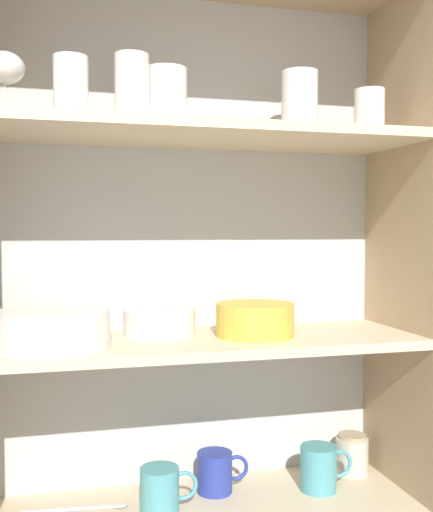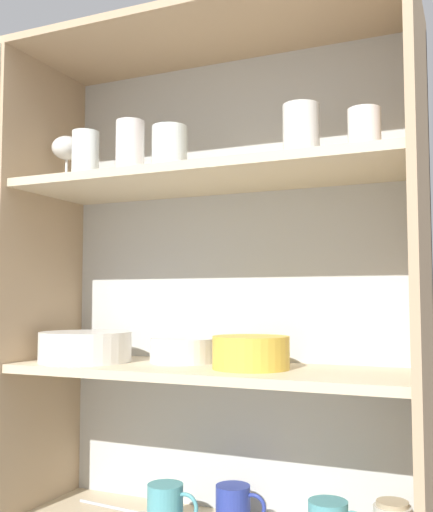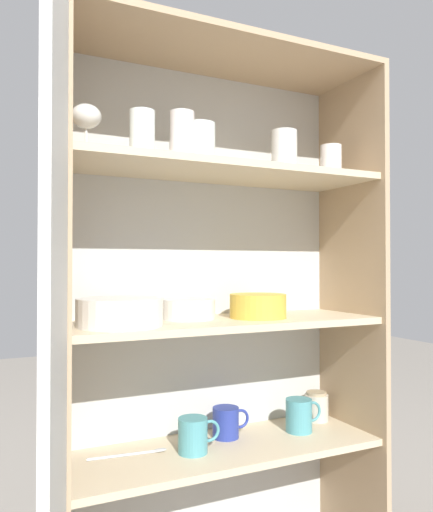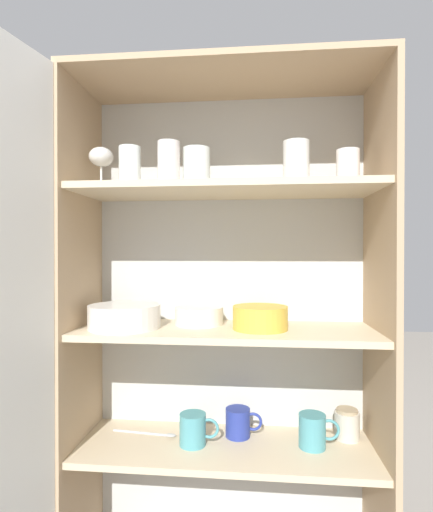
% 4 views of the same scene
% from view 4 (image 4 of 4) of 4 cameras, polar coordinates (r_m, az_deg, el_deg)
% --- Properties ---
extents(cupboard_back_panel, '(0.94, 0.02, 1.50)m').
position_cam_4_polar(cupboard_back_panel, '(1.41, 1.74, -8.56)').
color(cupboard_back_panel, silver).
rests_on(cupboard_back_panel, ground_plane).
extents(cupboard_side_left, '(0.02, 0.34, 1.50)m').
position_cam_4_polar(cupboard_side_left, '(1.37, -18.73, -8.87)').
color(cupboard_side_left, tan).
rests_on(cupboard_side_left, ground_plane).
extents(cupboard_side_right, '(0.02, 0.34, 1.50)m').
position_cam_4_polar(cupboard_side_right, '(1.30, 22.27, -9.36)').
color(cupboard_side_right, tan).
rests_on(cupboard_side_right, ground_plane).
extents(cupboard_top_panel, '(0.94, 0.34, 0.02)m').
position_cam_4_polar(cupboard_top_panel, '(1.35, 1.24, 24.00)').
color(cupboard_top_panel, tan).
rests_on(cupboard_top_panel, cupboard_side_left).
extents(shelf_board_lower, '(0.91, 0.30, 0.02)m').
position_cam_4_polar(shelf_board_lower, '(1.38, 1.23, -25.74)').
color(shelf_board_lower, beige).
extents(shelf_board_middle, '(0.91, 0.30, 0.02)m').
position_cam_4_polar(shelf_board_middle, '(1.26, 1.23, -10.69)').
color(shelf_board_middle, beige).
extents(shelf_board_upper, '(0.91, 0.30, 0.02)m').
position_cam_4_polar(shelf_board_upper, '(1.25, 1.24, 9.37)').
color(shelf_board_upper, beige).
extents(tumbler_glass_0, '(0.07, 0.07, 0.12)m').
position_cam_4_polar(tumbler_glass_0, '(1.21, -6.86, 13.09)').
color(tumbler_glass_0, silver).
rests_on(tumbler_glass_0, shelf_board_upper).
extents(tumbler_glass_1, '(0.06, 0.06, 0.11)m').
position_cam_4_polar(tumbler_glass_1, '(1.22, -12.29, 12.57)').
color(tumbler_glass_1, white).
rests_on(tumbler_glass_1, shelf_board_upper).
extents(tumbler_glass_2, '(0.08, 0.08, 0.14)m').
position_cam_4_polar(tumbler_glass_2, '(1.28, 11.32, 12.75)').
color(tumbler_glass_2, white).
rests_on(tumbler_glass_2, shelf_board_upper).
extents(tumbler_glass_3, '(0.07, 0.07, 0.10)m').
position_cam_4_polar(tumbler_glass_3, '(1.25, 18.24, 12.04)').
color(tumbler_glass_3, silver).
rests_on(tumbler_glass_3, shelf_board_upper).
extents(tumbler_glass_4, '(0.08, 0.08, 0.11)m').
position_cam_4_polar(tumbler_glass_4, '(1.25, -2.87, 12.55)').
color(tumbler_glass_4, white).
rests_on(tumbler_glass_4, shelf_board_upper).
extents(wine_glass_0, '(0.08, 0.08, 0.13)m').
position_cam_4_polar(wine_glass_0, '(1.35, -16.15, 13.12)').
color(wine_glass_0, white).
rests_on(wine_glass_0, shelf_board_upper).
extents(plate_stack_white, '(0.22, 0.22, 0.07)m').
position_cam_4_polar(plate_stack_white, '(1.29, -13.00, -8.39)').
color(plate_stack_white, silver).
rests_on(plate_stack_white, shelf_board_middle).
extents(mixing_bowl_large, '(0.17, 0.17, 0.07)m').
position_cam_4_polar(mixing_bowl_large, '(1.24, 6.26, -8.61)').
color(mixing_bowl_large, gold).
rests_on(mixing_bowl_large, shelf_board_middle).
extents(serving_bowl_small, '(0.16, 0.16, 0.06)m').
position_cam_4_polar(serving_bowl_small, '(1.31, -2.50, -8.37)').
color(serving_bowl_small, silver).
rests_on(serving_bowl_small, shelf_board_middle).
extents(coffee_mug_primary, '(0.12, 0.08, 0.10)m').
position_cam_4_polar(coffee_mug_primary, '(1.37, 13.63, -23.10)').
color(coffee_mug_primary, teal).
rests_on(coffee_mug_primary, shelf_board_lower).
extents(coffee_mug_extra_1, '(0.12, 0.08, 0.09)m').
position_cam_4_polar(coffee_mug_extra_1, '(1.41, 3.18, -22.65)').
color(coffee_mug_extra_1, '#283893').
rests_on(coffee_mug_extra_1, shelf_board_lower).
extents(coffee_mug_extra_2, '(0.12, 0.08, 0.10)m').
position_cam_4_polar(coffee_mug_extra_2, '(1.35, -3.30, -23.47)').
color(coffee_mug_extra_2, teal).
rests_on(coffee_mug_extra_2, shelf_board_lower).
extents(storage_jar, '(0.08, 0.08, 0.09)m').
position_cam_4_polar(storage_jar, '(1.45, 18.13, -21.85)').
color(storage_jar, beige).
rests_on(storage_jar, shelf_board_lower).
extents(serving_spoon, '(0.22, 0.04, 0.01)m').
position_cam_4_polar(serving_spoon, '(1.45, -9.57, -23.73)').
color(serving_spoon, silver).
rests_on(serving_spoon, shelf_board_lower).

